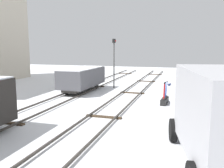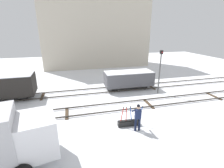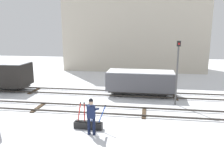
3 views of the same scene
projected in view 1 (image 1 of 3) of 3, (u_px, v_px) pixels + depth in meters
ground_plane at (121, 103)px, 15.92m from camera, size 60.00×60.00×0.00m
track_main_line at (121, 101)px, 15.90m from camera, size 44.00×1.94×0.18m
track_siding_near at (65, 97)px, 17.11m from camera, size 44.00×1.94×0.18m
switch_lever_frame at (165, 100)px, 15.68m from camera, size 1.76×0.45×1.45m
rail_worker at (176, 87)px, 15.69m from camera, size 0.57×0.71×1.89m
delivery_truck at (218, 111)px, 7.47m from camera, size 6.53×3.30×3.03m
signal_post at (114, 59)px, 21.48m from camera, size 0.24×0.32×4.41m
freight_car_mid_siding at (82, 78)px, 19.89m from camera, size 5.26×2.16×1.98m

